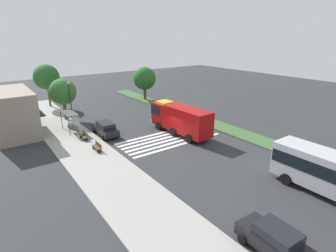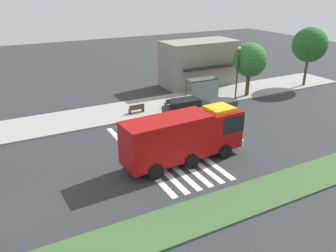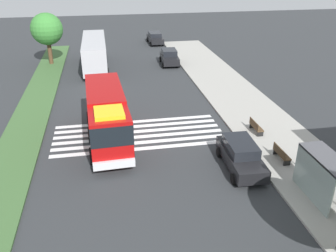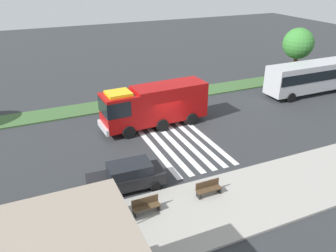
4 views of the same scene
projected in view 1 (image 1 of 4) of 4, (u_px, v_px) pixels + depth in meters
ground_plane at (169, 139)px, 32.73m from camera, size 120.00×120.00×0.00m
sidewalk at (92, 159)px, 27.31m from camera, size 60.00×5.63×0.14m
median_strip at (218, 126)px, 37.38m from camera, size 60.00×3.00×0.14m
crosswalk at (169, 139)px, 32.82m from camera, size 4.95×12.45×0.01m
fire_truck at (179, 118)px, 34.07m from camera, size 9.50×3.12×3.67m
parked_car_mid at (274, 240)px, 15.42m from camera, size 4.34×2.30×1.79m
parked_car_east at (105, 128)px, 33.75m from camera, size 4.87×2.24×1.75m
bus_stop_shelter at (72, 118)px, 34.78m from camera, size 3.50×1.40×2.46m
bench_near_shelter at (84, 136)px, 32.15m from camera, size 1.60×0.50×0.90m
bench_west_of_shelter at (97, 147)px, 29.03m from camera, size 1.60×0.50×0.90m
street_lamp at (70, 98)px, 37.60m from camera, size 0.36×0.36×5.84m
storefront_building at (12, 113)px, 33.57m from camera, size 9.37×5.49×5.63m
sidewalk_tree_west at (63, 92)px, 38.70m from camera, size 3.82×3.82×6.05m
sidewalk_tree_center at (46, 77)px, 45.56m from camera, size 4.26×4.26×7.25m
median_tree_west at (145, 79)px, 51.03m from camera, size 4.33×4.33×6.19m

